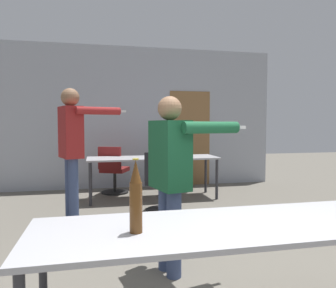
{
  "coord_description": "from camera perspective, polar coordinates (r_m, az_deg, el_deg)",
  "views": [
    {
      "loc": [
        -0.92,
        -1.5,
        1.33
      ],
      "look_at": [
        -0.09,
        2.26,
        1.1
      ],
      "focal_mm": 35.0,
      "sensor_mm": 36.0,
      "label": 1
    }
  ],
  "objects": [
    {
      "name": "conference_table_far",
      "position": [
        5.86,
        -2.61,
        -2.9
      ],
      "size": [
        2.31,
        0.72,
        0.75
      ],
      "color": "#A8A8AD",
      "rests_on": "ground_plane"
    },
    {
      "name": "drink_cup",
      "position": [
        5.94,
        0.91,
        -1.71
      ],
      "size": [
        0.09,
        0.09,
        0.1
      ],
      "color": "silver",
      "rests_on": "conference_table_far"
    },
    {
      "name": "office_chair_far_left",
      "position": [
        6.37,
        -9.5,
        -4.79
      ],
      "size": [
        0.62,
        0.66,
        0.92
      ],
      "rotation": [
        0.0,
        0.0,
        5.86
      ],
      "color": "black",
      "rests_on": "ground_plane"
    },
    {
      "name": "person_right_polo",
      "position": [
        2.9,
        0.53,
        -4.19
      ],
      "size": [
        0.82,
        0.61,
        1.58
      ],
      "rotation": [
        0.0,
        0.0,
        -1.34
      ],
      "color": "#3D4C75",
      "rests_on": "ground_plane"
    },
    {
      "name": "person_center_tall",
      "position": [
        4.61,
        -16.38,
        0.5
      ],
      "size": [
        0.93,
        0.6,
        1.82
      ],
      "rotation": [
        0.0,
        0.0,
        -1.24
      ],
      "color": "#3D4C75",
      "rests_on": "ground_plane"
    },
    {
      "name": "office_chair_near_pushed",
      "position": [
        6.66,
        2.41,
        -4.12
      ],
      "size": [
        0.64,
        0.59,
        0.96
      ],
      "rotation": [
        0.0,
        0.0,
        1.24
      ],
      "color": "black",
      "rests_on": "ground_plane"
    },
    {
      "name": "office_chair_far_right",
      "position": [
        4.97,
        -1.05,
        -7.0
      ],
      "size": [
        0.61,
        0.65,
        0.92
      ],
      "rotation": [
        0.0,
        0.0,
        5.89
      ],
      "color": "black",
      "rests_on": "ground_plane"
    },
    {
      "name": "back_wall",
      "position": [
        7.01,
        -4.76,
        4.51
      ],
      "size": [
        5.88,
        0.12,
        2.95
      ],
      "color": "#A3A8B2",
      "rests_on": "ground_plane"
    },
    {
      "name": "conference_table_near",
      "position": [
        2.03,
        10.11,
        -15.2
      ],
      "size": [
        2.26,
        0.74,
        0.75
      ],
      "color": "#A8A8AD",
      "rests_on": "ground_plane"
    },
    {
      "name": "beer_bottle",
      "position": [
        1.79,
        -5.62,
        -9.3
      ],
      "size": [
        0.07,
        0.07,
        0.4
      ],
      "color": "#563314",
      "rests_on": "conference_table_near"
    }
  ]
}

